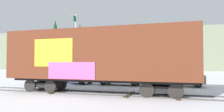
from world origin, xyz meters
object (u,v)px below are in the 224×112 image
Objects in this scene: flagpole at (75,39)px; freight_car at (99,55)px; parked_car_blue at (73,75)px; parked_car_black at (121,77)px; parked_car_tan at (180,77)px.

freight_car is at bearing -57.12° from flagpole.
parked_car_blue is (-4.78, 6.05, -1.78)m from freight_car.
parked_car_blue is at bearing 176.71° from parked_car_black.
parked_car_blue is 10.49m from parked_car_tan.
flagpole reaches higher than parked_car_black.
parked_car_black is 1.06× the size of parked_car_tan.
freight_car reaches higher than parked_car_black.
flagpole is at bearing 110.59° from parked_car_blue.
freight_car is 11.29m from flagpole.
parked_car_tan is (5.71, 6.05, -1.78)m from freight_car.
parked_car_tan reaches higher than parked_car_black.
freight_car is 7.91m from parked_car_blue.
freight_car reaches higher than parked_car_tan.
flagpole is 5.34m from parked_car_blue.
parked_car_tan reaches higher than parked_car_blue.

